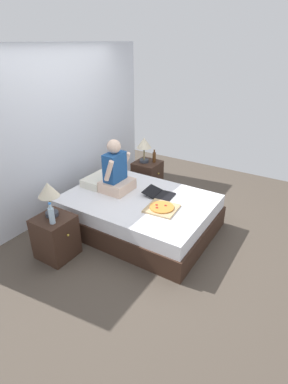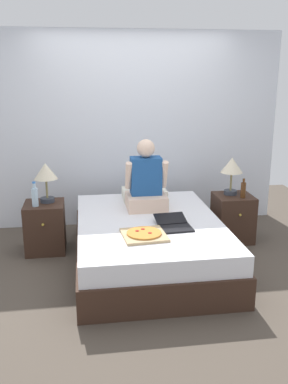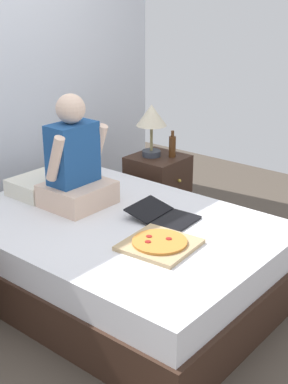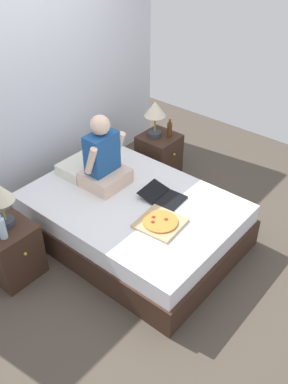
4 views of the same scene
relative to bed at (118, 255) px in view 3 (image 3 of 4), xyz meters
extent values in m
plane|color=#4C4238|center=(0.00, 0.00, -0.25)|extent=(5.87, 5.87, 0.00)
cube|color=#382319|center=(0.00, 0.00, -0.10)|extent=(1.51, 2.12, 0.30)
cube|color=white|center=(0.00, 0.00, 0.16)|extent=(1.47, 2.05, 0.20)
cube|color=#382319|center=(1.11, 0.54, 0.04)|extent=(0.44, 0.44, 0.57)
sphere|color=gold|center=(1.11, 0.30, 0.15)|extent=(0.03, 0.03, 0.03)
cylinder|color=#333842|center=(1.08, 0.59, 0.34)|extent=(0.16, 0.16, 0.05)
cylinder|color=olive|center=(1.08, 0.59, 0.48)|extent=(0.02, 0.02, 0.22)
cone|color=beige|center=(1.08, 0.59, 0.68)|extent=(0.26, 0.26, 0.18)
cylinder|color=#512D14|center=(1.18, 0.44, 0.41)|extent=(0.06, 0.06, 0.18)
cylinder|color=#512D14|center=(1.18, 0.44, 0.52)|extent=(0.03, 0.03, 0.05)
cube|color=silver|center=(0.06, 0.78, 0.31)|extent=(0.52, 0.34, 0.12)
cube|color=beige|center=(0.03, 0.40, 0.33)|extent=(0.44, 0.40, 0.16)
cube|color=#1E4C8C|center=(0.03, 0.43, 0.62)|extent=(0.34, 0.20, 0.42)
sphere|color=beige|center=(0.03, 0.43, 0.93)|extent=(0.20, 0.20, 0.20)
cylinder|color=beige|center=(-0.17, 0.38, 0.64)|extent=(0.07, 0.18, 0.32)
cylinder|color=beige|center=(0.23, 0.38, 0.64)|extent=(0.07, 0.18, 0.32)
cube|color=black|center=(0.22, -0.31, 0.26)|extent=(0.33, 0.24, 0.02)
cube|color=black|center=(0.20, -0.10, 0.30)|extent=(0.33, 0.22, 0.06)
cube|color=tan|center=(-0.12, -0.44, 0.27)|extent=(0.43, 0.43, 0.02)
cylinder|color=#CC7F33|center=(-0.12, -0.44, 0.29)|extent=(0.33, 0.33, 0.02)
cylinder|color=maroon|center=(-0.18, -0.40, 0.30)|extent=(0.04, 0.04, 0.00)
cylinder|color=maroon|center=(-0.07, -0.47, 0.30)|extent=(0.04, 0.04, 0.00)
cylinder|color=maroon|center=(-0.12, -0.36, 0.30)|extent=(0.04, 0.04, 0.00)
camera|label=1|loc=(-3.17, -2.08, 2.27)|focal=28.00mm
camera|label=2|loc=(-0.66, -4.15, 1.75)|focal=40.00mm
camera|label=3|loc=(-2.35, -2.18, 1.70)|focal=50.00mm
camera|label=4|loc=(-2.54, -2.27, 2.85)|focal=40.00mm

